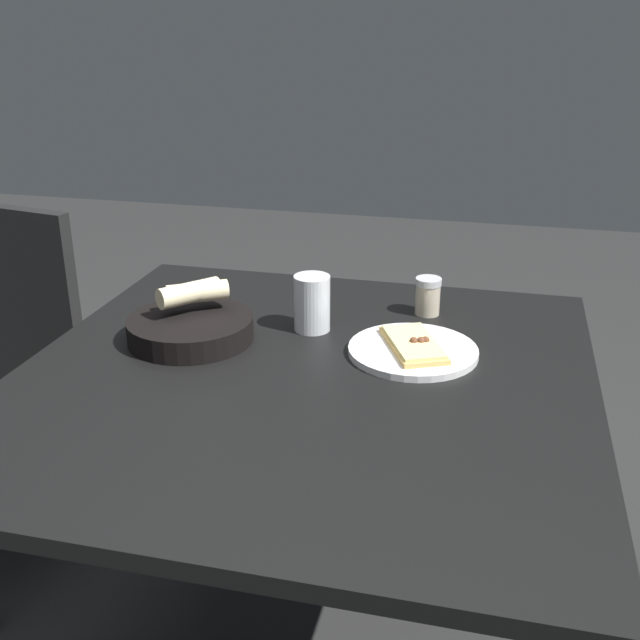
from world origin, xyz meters
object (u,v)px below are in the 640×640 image
Objects in this scene: bread_basket at (191,324)px; pepper_shaker at (428,298)px; dining_table at (304,400)px; beer_glass at (312,306)px; pizza_plate at (413,349)px.

bread_basket reaches higher than pepper_shaker.
dining_table is 0.41m from pepper_shaker.
bread_basket is at bearing 68.83° from dining_table.
pepper_shaker reaches higher than dining_table.
dining_table is 0.24m from beer_glass.
bread_basket is 0.25m from beer_glass.
dining_table is at bearing -170.19° from beer_glass.
pepper_shaker is at bearing -0.77° from pizza_plate.
beer_glass is at bearing 9.81° from dining_table.
dining_table is 4.22× the size of bread_basket.
beer_glass is (0.21, 0.04, 0.11)m from dining_table.
bread_basket is at bearing 114.59° from beer_glass.
pepper_shaker is at bearing -61.11° from bread_basket.
bread_basket is (0.10, 0.27, 0.09)m from dining_table.
pizza_plate is at bearing 179.23° from pepper_shaker.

